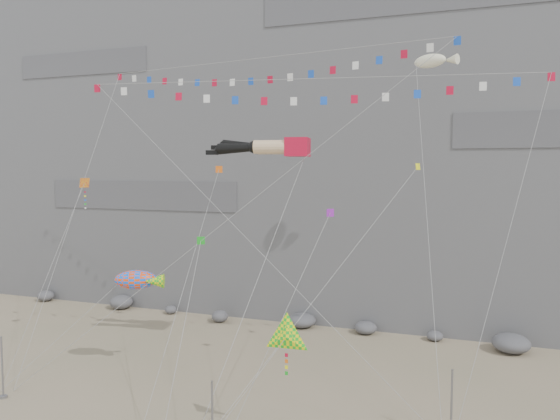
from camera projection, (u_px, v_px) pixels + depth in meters
name	position (u px, v px, depth m)	size (l,w,h in m)	color
ground	(224.00, 400.00, 35.01)	(120.00, 120.00, 0.00)	gray
cliff	(341.00, 80.00, 63.13)	(80.00, 28.00, 50.00)	slate
talus_boulders	(302.00, 321.00, 50.94)	(60.00, 3.00, 1.20)	#5C5C61
anchor_pole_left	(2.00, 367.00, 35.17)	(0.12, 0.12, 4.07)	slate
anchor_pole_right	(451.00, 406.00, 29.48)	(0.12, 0.12, 4.06)	slate
legs_kite	(269.00, 147.00, 38.01)	(7.37, 15.04, 21.34)	#BB0B29
flag_banner_upper	(260.00, 59.00, 41.35)	(28.64, 14.31, 29.10)	#BB0B29
flag_banner_lower	(309.00, 79.00, 36.46)	(30.01, 9.17, 23.87)	#BB0B29
harlequin_kite	(84.00, 184.00, 41.37)	(2.80, 7.26, 15.26)	red
fish_windsock	(136.00, 280.00, 38.20)	(9.32, 6.68, 11.31)	#FF450D
delta_kite	(286.00, 337.00, 28.20)	(5.42, 3.07, 8.23)	#F6EF0C
blimp_windsock	(430.00, 62.00, 39.85)	(4.05, 14.10, 26.06)	#FCF8CF
small_kite_a	(218.00, 173.00, 43.22)	(2.79, 15.32, 20.86)	orange
small_kite_b	(329.00, 216.00, 35.59)	(4.12, 9.48, 15.20)	purple
small_kite_c	(200.00, 243.00, 35.38)	(2.64, 9.37, 13.51)	green
small_kite_d	(412.00, 174.00, 36.45)	(10.25, 14.89, 22.84)	#FFFE15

